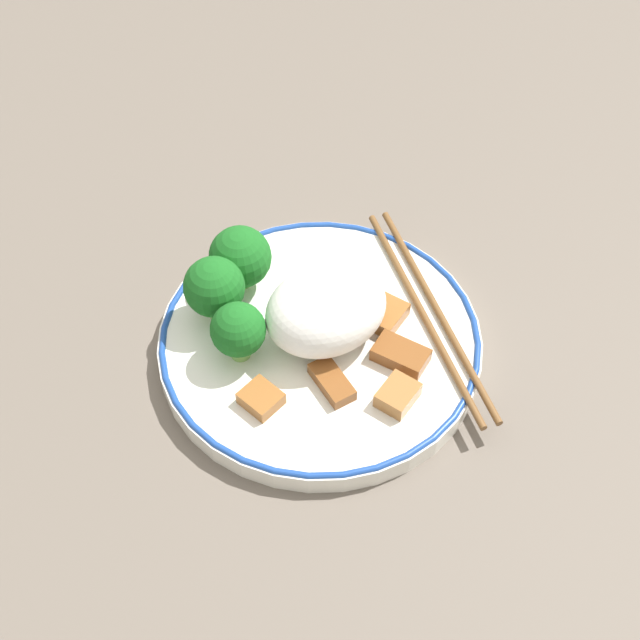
{
  "coord_description": "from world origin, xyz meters",
  "views": [
    {
      "loc": [
        -0.21,
        -0.36,
        0.55
      ],
      "look_at": [
        0.0,
        0.0,
        0.04
      ],
      "focal_mm": 50.0,
      "sensor_mm": 36.0,
      "label": 1
    }
  ],
  "objects_px": {
    "broccoli_back_left": "(240,257)",
    "broccoli_back_center": "(214,288)",
    "broccoli_back_right": "(238,330)",
    "plate": "(320,342)",
    "chopsticks": "(430,311)"
  },
  "relations": [
    {
      "from": "broccoli_back_left",
      "to": "chopsticks",
      "type": "distance_m",
      "value": 0.15
    },
    {
      "from": "broccoli_back_right",
      "to": "plate",
      "type": "bearing_deg",
      "value": -14.16
    },
    {
      "from": "plate",
      "to": "broccoli_back_right",
      "type": "height_order",
      "value": "broccoli_back_right"
    },
    {
      "from": "broccoli_back_left",
      "to": "broccoli_back_right",
      "type": "distance_m",
      "value": 0.07
    },
    {
      "from": "broccoli_back_center",
      "to": "chopsticks",
      "type": "bearing_deg",
      "value": -29.05
    },
    {
      "from": "chopsticks",
      "to": "broccoli_back_right",
      "type": "bearing_deg",
      "value": 165.33
    },
    {
      "from": "chopsticks",
      "to": "plate",
      "type": "bearing_deg",
      "value": 164.98
    },
    {
      "from": "broccoli_back_right",
      "to": "chopsticks",
      "type": "bearing_deg",
      "value": -14.67
    },
    {
      "from": "plate",
      "to": "broccoli_back_left",
      "type": "relative_size",
      "value": 4.5
    },
    {
      "from": "broccoli_back_right",
      "to": "chopsticks",
      "type": "distance_m",
      "value": 0.15
    },
    {
      "from": "broccoli_back_center",
      "to": "broccoli_back_right",
      "type": "relative_size",
      "value": 1.14
    },
    {
      "from": "broccoli_back_left",
      "to": "broccoli_back_right",
      "type": "height_order",
      "value": "broccoli_back_left"
    },
    {
      "from": "broccoli_back_left",
      "to": "broccoli_back_right",
      "type": "xyz_separation_m",
      "value": [
        -0.03,
        -0.06,
        -0.0
      ]
    },
    {
      "from": "plate",
      "to": "chopsticks",
      "type": "bearing_deg",
      "value": -15.02
    },
    {
      "from": "broccoli_back_left",
      "to": "broccoli_back_center",
      "type": "relative_size",
      "value": 0.95
    }
  ]
}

